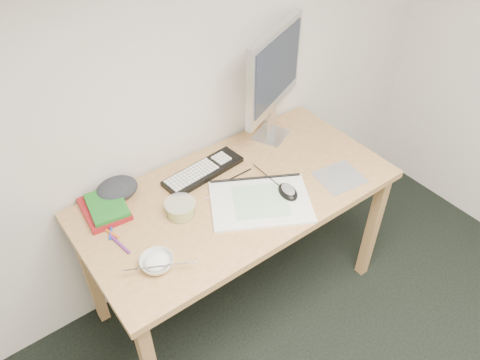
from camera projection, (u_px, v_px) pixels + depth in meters
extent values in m
plane|color=silver|center=(128.00, 62.00, 1.81)|extent=(3.60, 0.00, 3.60)
cube|color=tan|center=(372.00, 228.00, 2.43)|extent=(0.05, 0.05, 0.71)
cube|color=tan|center=(90.00, 274.00, 2.21)|extent=(0.05, 0.05, 0.71)
cube|color=tan|center=(295.00, 169.00, 2.80)|extent=(0.05, 0.05, 0.71)
cube|color=tan|center=(238.00, 194.00, 2.08)|extent=(1.40, 0.70, 0.03)
cube|color=slate|center=(340.00, 177.00, 2.14)|extent=(0.22, 0.21, 0.00)
cube|color=white|center=(260.00, 202.00, 2.01)|extent=(0.52, 0.47, 0.01)
cube|color=black|center=(203.00, 171.00, 2.15)|extent=(0.40, 0.17, 0.02)
cube|color=silver|center=(271.00, 135.00, 2.38)|extent=(0.22, 0.21, 0.01)
cube|color=silver|center=(272.00, 122.00, 2.33)|extent=(0.06, 0.04, 0.16)
cube|color=silver|center=(274.00, 69.00, 2.14)|extent=(0.46, 0.23, 0.40)
cube|color=black|center=(274.00, 67.00, 2.13)|extent=(0.41, 0.19, 0.31)
ellipsoid|color=black|center=(288.00, 190.00, 2.03)|extent=(0.10, 0.13, 0.04)
imported|color=white|center=(157.00, 263.00, 1.74)|extent=(0.14, 0.14, 0.04)
cylinder|color=silver|center=(159.00, 266.00, 1.70)|extent=(0.24, 0.14, 0.02)
cylinder|color=#D8DD4E|center=(180.00, 208.00, 1.94)|extent=(0.15, 0.15, 0.06)
cube|color=maroon|center=(104.00, 209.00, 1.97)|extent=(0.19, 0.24, 0.02)
cube|color=#1A6B20|center=(107.00, 205.00, 1.95)|extent=(0.18, 0.22, 0.02)
ellipsoid|color=#292D32|center=(117.00, 189.00, 2.03)|extent=(0.18, 0.16, 0.06)
cylinder|color=pink|center=(223.00, 195.00, 2.05)|extent=(0.16, 0.05, 0.01)
cylinder|color=tan|center=(243.00, 186.00, 2.09)|extent=(0.14, 0.13, 0.01)
cylinder|color=black|center=(237.00, 176.00, 2.14)|extent=(0.17, 0.01, 0.01)
cylinder|color=#1F3DAC|center=(111.00, 228.00, 1.89)|extent=(0.07, 0.11, 0.01)
cylinder|color=orange|center=(108.00, 231.00, 1.88)|extent=(0.04, 0.12, 0.01)
cylinder|color=#62227D|center=(120.00, 244.00, 1.83)|extent=(0.03, 0.13, 0.01)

